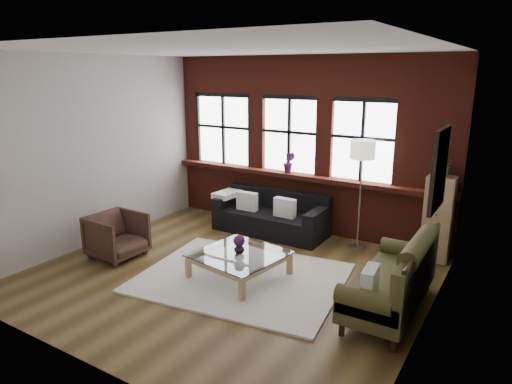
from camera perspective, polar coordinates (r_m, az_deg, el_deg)
The scene contains 26 objects.
floor at distance 6.88m, azimuth -3.39°, elevation -10.30°, with size 5.50×5.50×0.00m, color #4E3A1C.
ceiling at distance 6.23m, azimuth -3.86°, elevation 17.40°, with size 5.50×5.50×0.00m, color white.
wall_back at distance 8.49m, azimuth 6.19°, elevation 5.86°, with size 5.50×5.50×0.00m, color #B4ADA7.
wall_front at distance 4.62m, azimuth -21.76°, elevation -2.92°, with size 5.50×5.50×0.00m, color #B4ADA7.
wall_left at distance 8.23m, azimuth -19.52°, elevation 4.80°, with size 5.00×5.00×0.00m, color #B4ADA7.
wall_right at distance 5.32m, azimuth 21.43°, elevation -0.62°, with size 5.00×5.00×0.00m, color #B4ADA7.
brick_backwall at distance 8.44m, azimuth 6.01°, elevation 5.81°, with size 5.50×0.12×3.20m, color maroon, non-canonical shape.
sill_ledge at distance 8.47m, azimuth 5.65°, elevation 1.99°, with size 5.50×0.30×0.08m, color maroon.
window_left at distance 9.34m, azimuth -4.02°, elevation 7.67°, with size 1.38×0.10×1.50m, color black, non-canonical shape.
window_mid at distance 8.56m, azimuth 4.25°, elevation 6.99°, with size 1.38×0.10×1.50m, color black, non-canonical shape.
window_right at distance 8.02m, azimuth 13.21°, elevation 6.10°, with size 1.38×0.10×1.50m, color black, non-canonical shape.
wall_poster at distance 5.55m, azimuth 21.95°, elevation 2.62°, with size 0.05×0.74×0.94m, color black, non-canonical shape.
shag_rug at distance 6.75m, azimuth -1.79°, elevation -10.63°, with size 2.85×2.24×0.03m, color silver.
dark_sofa at distance 8.43m, azimuth 1.83°, elevation -2.67°, with size 2.09×0.85×0.76m, color black, non-canonical shape.
pillow_a at distance 8.51m, azimuth -1.11°, elevation -1.15°, with size 0.40×0.14×0.34m, color white.
pillow_b at distance 8.13m, azimuth 3.62°, elevation -1.96°, with size 0.40×0.14×0.34m, color white.
vintage_settee at distance 5.95m, azimuth 16.49°, elevation -9.71°, with size 0.85×1.92×1.02m, color #3D3C1C, non-canonical shape.
pillow_settee at distance 5.41m, azimuth 14.04°, elevation -10.86°, with size 0.14×0.38×0.34m, color white.
armchair at distance 7.69m, azimuth -16.97°, elevation -5.25°, with size 0.77×0.79×0.72m, color #39241C.
coffee_table at distance 6.72m, azimuth -2.08°, elevation -9.17°, with size 1.16×1.16×0.39m, color tan, non-canonical shape.
vase at distance 6.61m, azimuth -2.11°, elevation -7.02°, with size 0.15×0.15×0.16m, color #B2B2B2.
flowers at distance 6.57m, azimuth -2.11°, elevation -6.11°, with size 0.17×0.17×0.17m, color #511D57.
drawer_chest at distance 7.74m, azimuth 21.85°, elevation -3.06°, with size 0.42×0.42×1.36m, color tan.
potted_plant_top at distance 7.53m, azimuth 22.48°, elevation 3.12°, with size 0.30×0.26×0.34m, color #2D5923.
floor_lamp at distance 7.74m, azimuth 12.91°, elevation 0.11°, with size 0.40×0.40×1.99m, color #A5A5A8, non-canonical shape.
sill_plant at distance 8.49m, azimuth 4.15°, elevation 3.71°, with size 0.22×0.18×0.40m, color #511D57.
Camera 1 is at (3.59, -5.08, 2.94)m, focal length 32.00 mm.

